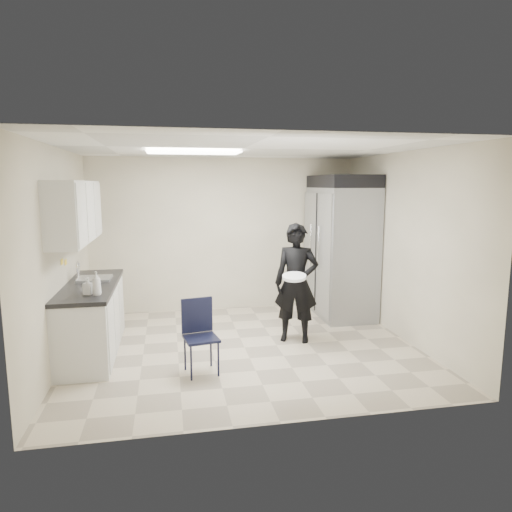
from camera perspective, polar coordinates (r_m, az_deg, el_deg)
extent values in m
plane|color=#BDAF95|center=(6.21, -1.44, -11.36)|extent=(4.50, 4.50, 0.00)
plane|color=white|center=(5.84, -1.54, 13.31)|extent=(4.50, 4.50, 0.00)
plane|color=beige|center=(7.85, -3.91, 2.69)|extent=(4.50, 0.00, 4.50)
plane|color=beige|center=(5.95, -23.39, -0.07)|extent=(0.00, 4.00, 4.00)
plane|color=beige|center=(6.64, 18.05, 1.10)|extent=(0.00, 4.00, 4.00)
cube|color=white|center=(6.17, -7.82, 12.72)|extent=(1.20, 0.60, 0.02)
cube|color=silver|center=(6.27, -19.80, -7.57)|extent=(0.60, 1.90, 0.86)
cube|color=black|center=(6.16, -20.03, -3.51)|extent=(0.64, 1.95, 0.05)
cube|color=gray|center=(6.40, -19.50, -3.16)|extent=(0.42, 0.40, 0.14)
cylinder|color=silver|center=(6.41, -21.34, -1.88)|extent=(0.02, 0.02, 0.24)
cube|color=silver|center=(6.06, -21.68, 5.19)|extent=(0.35, 1.80, 0.75)
cube|color=black|center=(7.21, -20.44, 4.14)|extent=(0.22, 0.30, 0.35)
cube|color=yellow|center=(6.06, -23.09, -0.67)|extent=(0.00, 0.12, 0.07)
cube|color=yellow|center=(6.26, -22.69, -0.72)|extent=(0.00, 0.12, 0.07)
cube|color=gray|center=(7.63, 10.56, 0.48)|extent=(0.80, 1.35, 2.10)
cube|color=black|center=(7.55, 10.82, 9.14)|extent=(0.80, 1.35, 0.20)
cube|color=black|center=(5.33, -6.88, -10.21)|extent=(0.43, 0.43, 0.83)
imported|color=black|center=(6.28, 5.06, -3.38)|extent=(0.71, 0.60, 1.64)
cylinder|color=white|center=(6.01, 4.81, -2.61)|extent=(0.41, 0.41, 0.04)
imported|color=white|center=(5.49, -19.32, -3.24)|extent=(0.13, 0.13, 0.27)
imported|color=silver|center=(5.56, -20.27, -3.52)|extent=(0.11, 0.11, 0.20)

